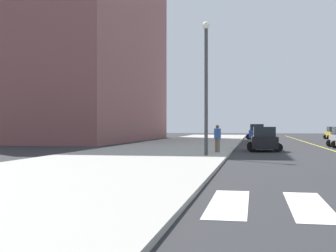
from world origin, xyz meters
TOP-DOWN VIEW (x-y plane):
  - sidewalk_kerb_west at (-12.20, 20.00)m, footprint 10.00×120.00m
  - lane_divider_paint at (0.00, 40.00)m, footprint 0.16×80.00m
  - low_rise_brick_west at (-27.36, 47.06)m, footprint 16.00×32.00m
  - car_black_nearest at (-5.02, 26.59)m, footprint 2.52×3.99m
  - car_blue_second at (-5.33, 55.88)m, footprint 2.97×4.71m
  - car_yellow_third at (5.02, 57.97)m, footprint 2.53×3.94m
  - pedestrian_walking_west at (-8.02, 21.98)m, footprint 0.43×0.43m
  - street_lamp at (-8.41, 18.90)m, footprint 0.44×0.44m

SIDE VIEW (x-z plane):
  - lane_divider_paint at x=0.00m, z-range 0.00..0.01m
  - sidewalk_kerb_west at x=-12.20m, z-range 0.00..0.15m
  - car_yellow_third at x=5.02m, z-range -0.06..1.67m
  - car_black_nearest at x=-5.02m, z-range -0.06..1.71m
  - car_blue_second at x=-5.33m, z-range -0.07..2.02m
  - pedestrian_walking_west at x=-8.02m, z-range 0.24..1.99m
  - street_lamp at x=-8.41m, z-range 0.82..8.46m
  - low_rise_brick_west at x=-27.36m, z-range 0.00..26.96m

